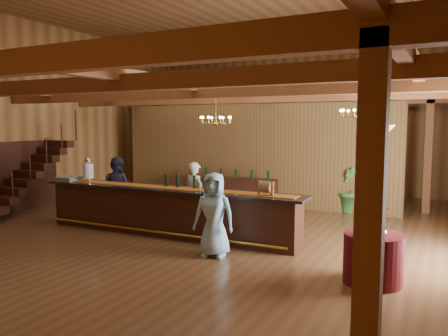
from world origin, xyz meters
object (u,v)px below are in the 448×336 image
at_px(floor_plant, 351,190).
at_px(chandelier_left, 216,120).
at_px(chandelier_right, 357,113).
at_px(pendant_lamp, 378,131).
at_px(raffle_drum, 266,187).
at_px(staff_second, 117,188).
at_px(backbar_shelf, 228,192).
at_px(guest, 214,215).
at_px(tasting_bar, 167,211).
at_px(beverage_dispenser, 88,170).
at_px(bartender, 195,195).
at_px(round_table, 373,259).

bearing_deg(floor_plant, chandelier_left, -136.74).
distance_m(chandelier_right, pendant_lamp, 3.53).
bearing_deg(raffle_drum, staff_second, 170.69).
relative_size(backbar_shelf, guest, 1.87).
xyz_separation_m(tasting_bar, beverage_dispenser, (-2.35, -0.01, 0.82)).
bearing_deg(guest, floor_plant, 64.27).
bearing_deg(chandelier_left, backbar_shelf, 108.56).
xyz_separation_m(beverage_dispenser, guest, (4.07, -0.91, -0.56)).
xyz_separation_m(raffle_drum, backbar_shelf, (-2.74, 3.80, -0.83)).
bearing_deg(backbar_shelf, tasting_bar, -89.97).
relative_size(staff_second, floor_plant, 1.24).
distance_m(beverage_dispenser, bartender, 2.77).
height_order(round_table, chandelier_left, chandelier_left).
bearing_deg(round_table, backbar_shelf, 136.01).
bearing_deg(tasting_bar, round_table, -13.80).
xyz_separation_m(round_table, staff_second, (-6.73, 1.75, 0.42)).
bearing_deg(guest, backbar_shelf, 103.78).
relative_size(beverage_dispenser, guest, 0.37).
xyz_separation_m(tasting_bar, staff_second, (-2.11, 0.75, 0.27)).
bearing_deg(beverage_dispenser, backbar_shelf, 62.53).
height_order(tasting_bar, staff_second, staff_second).
height_order(raffle_drum, chandelier_left, chandelier_left).
bearing_deg(floor_plant, bartender, -130.16).
relative_size(chandelier_left, guest, 0.50).
xyz_separation_m(chandelier_left, staff_second, (-2.47, -0.93, -1.79)).
relative_size(pendant_lamp, floor_plant, 0.68).
bearing_deg(tasting_bar, floor_plant, 52.09).
bearing_deg(beverage_dispenser, guest, -12.61).
distance_m(round_table, floor_plant, 5.56).
height_order(raffle_drum, backbar_shelf, raffle_drum).
distance_m(round_table, chandelier_right, 4.23).
height_order(raffle_drum, guest, guest).
bearing_deg(guest, chandelier_left, 107.72).
xyz_separation_m(beverage_dispenser, pendant_lamp, (6.97, -0.99, 1.04)).
bearing_deg(floor_plant, guest, -105.80).
height_order(raffle_drum, pendant_lamp, pendant_lamp).
bearing_deg(staff_second, chandelier_right, -168.83).
relative_size(beverage_dispenser, bartender, 0.37).
height_order(chandelier_right, guest, chandelier_right).
xyz_separation_m(tasting_bar, guest, (1.72, -0.92, 0.26)).
height_order(tasting_bar, chandelier_right, chandelier_right).
height_order(chandelier_right, bartender, chandelier_right).
bearing_deg(round_table, chandelier_left, 147.87).
bearing_deg(chandelier_left, tasting_bar, -101.88).
height_order(beverage_dispenser, round_table, beverage_dispenser).
xyz_separation_m(backbar_shelf, chandelier_right, (4.05, -1.43, 2.34)).
xyz_separation_m(round_table, pendant_lamp, (0.00, 0.00, 2.01)).
distance_m(beverage_dispenser, raffle_drum, 4.73).
bearing_deg(staff_second, guest, 151.81).
bearing_deg(chandelier_left, pendant_lamp, -32.13).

